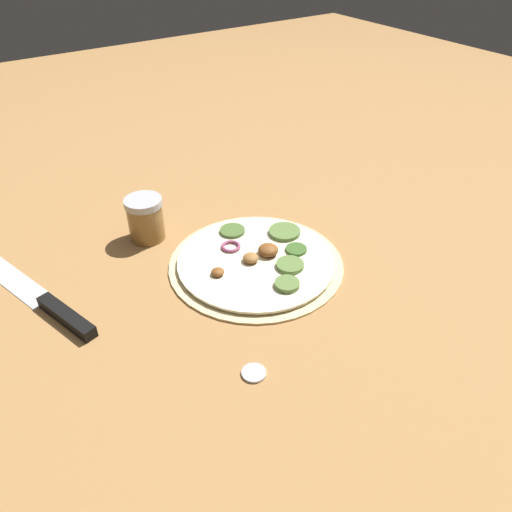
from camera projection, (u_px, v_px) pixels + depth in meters
ground_plane at (256, 265)px, 0.82m from camera, size 3.00×3.00×0.00m
pizza at (257, 261)px, 0.82m from camera, size 0.29×0.29×0.03m
knife at (51, 306)px, 0.73m from camera, size 0.11×0.29×0.02m
spice_jar at (145, 219)px, 0.86m from camera, size 0.06×0.06×0.08m
loose_cap at (254, 372)px, 0.64m from camera, size 0.03×0.03×0.01m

